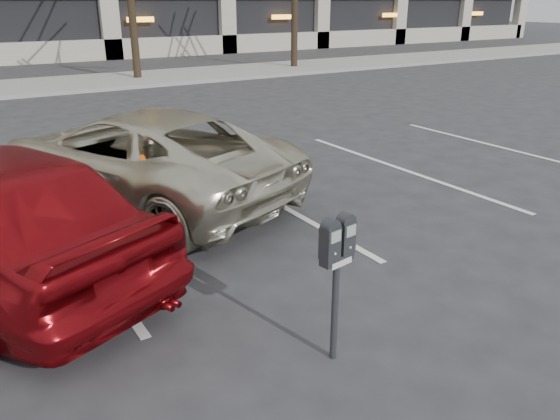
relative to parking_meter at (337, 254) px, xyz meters
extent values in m
plane|color=#28282B|center=(0.16, 1.39, -0.96)|extent=(140.00, 140.00, 0.00)
cube|color=gray|center=(0.16, 17.39, -0.90)|extent=(80.00, 4.00, 0.12)
cube|color=silver|center=(-1.24, 3.69, -0.95)|extent=(0.10, 5.20, 0.00)
cube|color=silver|center=(1.56, 3.69, -0.95)|extent=(0.10, 5.20, 0.00)
cube|color=silver|center=(4.36, 3.69, -0.95)|extent=(0.10, 5.20, 0.00)
cube|color=silver|center=(7.16, 3.69, -0.95)|extent=(0.10, 5.20, 0.00)
cylinder|color=black|center=(4.16, 17.39, 0.89)|extent=(0.28, 0.28, 3.70)
cylinder|color=black|center=(11.16, 17.39, 0.94)|extent=(0.28, 0.28, 3.80)
cylinder|color=black|center=(0.00, 0.00, -0.51)|extent=(0.06, 0.06, 0.90)
cube|color=black|center=(0.00, 0.00, -0.04)|extent=(0.31, 0.15, 0.06)
cube|color=silver|center=(0.01, -0.05, -0.06)|extent=(0.22, 0.04, 0.05)
cube|color=gray|center=(-0.07, -0.07, 0.19)|extent=(0.11, 0.02, 0.09)
cube|color=gray|center=(0.09, -0.05, 0.19)|extent=(0.11, 0.02, 0.09)
imported|color=beige|center=(-0.08, 4.55, -0.27)|extent=(3.92, 5.43, 1.37)
cube|color=#E94204|center=(-0.43, 3.69, 0.42)|extent=(0.10, 0.20, 0.01)
camera|label=1|loc=(-2.42, -3.00, 1.84)|focal=35.00mm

